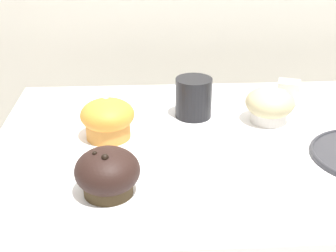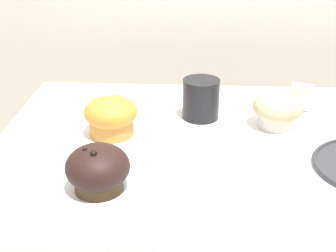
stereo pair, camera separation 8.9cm
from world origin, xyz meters
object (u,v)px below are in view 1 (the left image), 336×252
(muffin_front_center, at_px, (108,173))
(muffin_back_left, at_px, (108,119))
(muffin_back_right, at_px, (270,105))
(coffee_cup, at_px, (194,96))

(muffin_front_center, bearing_deg, muffin_back_left, 93.25)
(muffin_front_center, bearing_deg, muffin_back_right, 38.11)
(muffin_back_right, relative_size, coffee_cup, 0.91)
(muffin_back_left, height_order, coffee_cup, coffee_cup)
(muffin_front_center, xyz_separation_m, muffin_back_left, (-0.01, 0.20, 0.00))
(coffee_cup, bearing_deg, muffin_back_left, -152.61)
(muffin_back_right, xyz_separation_m, coffee_cup, (-0.16, 0.04, 0.01))
(muffin_front_center, xyz_separation_m, coffee_cup, (0.17, 0.30, 0.01))
(muffin_back_left, xyz_separation_m, muffin_back_right, (0.34, 0.06, -0.00))
(muffin_back_left, bearing_deg, coffee_cup, 27.39)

